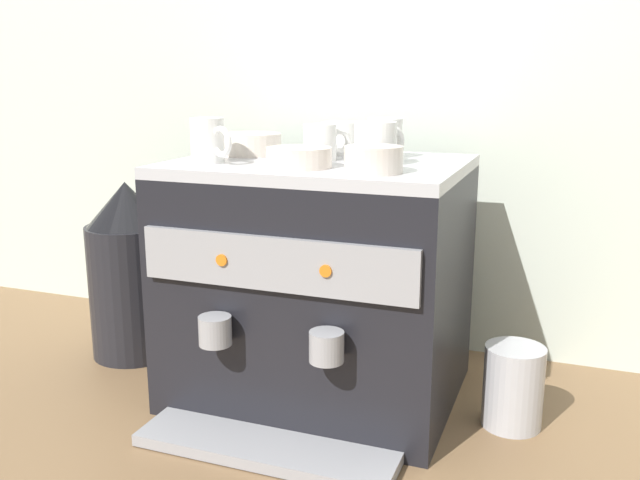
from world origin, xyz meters
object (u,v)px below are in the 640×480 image
object	(u,v)px
ceramic_cup_4	(338,138)
milk_pitcher	(513,386)
ceramic_cup_1	(323,142)
ceramic_bowl_1	(298,158)
ceramic_bowl_2	(374,160)
ceramic_cup_3	(385,138)
ceramic_cup_0	(377,143)
ceramic_cup_2	(209,140)
espresso_machine	(319,282)
ceramic_bowl_0	(250,145)
coffee_grinder	(130,272)

from	to	relation	value
ceramic_cup_4	milk_pitcher	bearing A→B (deg)	-17.62
ceramic_cup_1	ceramic_cup_4	xyz separation A→B (m)	(-0.01, 0.11, -0.00)
ceramic_bowl_1	ceramic_bowl_2	xyz separation A→B (m)	(0.14, -0.02, 0.00)
ceramic_cup_4	ceramic_bowl_2	bearing A→B (deg)	-58.66
ceramic_cup_3	milk_pitcher	bearing A→B (deg)	-17.18
ceramic_cup_0	ceramic_bowl_1	distance (m)	0.14
ceramic_bowl_1	ceramic_bowl_2	bearing A→B (deg)	-7.98
ceramic_cup_2	milk_pitcher	size ratio (longest dim) A/B	0.64
espresso_machine	ceramic_cup_0	xyz separation A→B (m)	(0.12, -0.02, 0.27)
ceramic_cup_0	ceramic_bowl_0	distance (m)	0.29
ceramic_bowl_0	coffee_grinder	distance (m)	0.42
ceramic_cup_0	ceramic_cup_2	xyz separation A→B (m)	(-0.29, -0.08, 0.00)
ceramic_cup_3	ceramic_bowl_0	size ratio (longest dim) A/B	0.84
espresso_machine	milk_pitcher	xyz separation A→B (m)	(0.37, -0.00, -0.15)
ceramic_cup_0	ceramic_cup_3	distance (m)	0.10
ceramic_cup_0	ceramic_bowl_2	size ratio (longest dim) A/B	1.15
ceramic_cup_0	ceramic_cup_3	bearing A→B (deg)	97.62
ceramic_bowl_1	ceramic_cup_1	bearing A→B (deg)	86.40
ceramic_cup_1	ceramic_bowl_1	distance (m)	0.10
espresso_machine	ceramic_cup_1	world-z (taller)	ceramic_cup_1
ceramic_cup_1	ceramic_cup_0	bearing A→B (deg)	-13.88
ceramic_bowl_1	ceramic_cup_0	bearing A→B (deg)	32.64
espresso_machine	ceramic_cup_0	world-z (taller)	ceramic_cup_0
ceramic_cup_4	ceramic_bowl_2	distance (m)	0.27
ceramic_cup_1	milk_pitcher	size ratio (longest dim) A/B	0.57
ceramic_cup_1	milk_pitcher	distance (m)	0.56
ceramic_bowl_0	coffee_grinder	world-z (taller)	ceramic_bowl_0
ceramic_cup_2	ceramic_bowl_0	bearing A→B (deg)	85.62
ceramic_cup_4	ceramic_bowl_0	distance (m)	0.18
espresso_machine	ceramic_cup_4	world-z (taller)	ceramic_cup_4
espresso_machine	coffee_grinder	xyz separation A→B (m)	(-0.46, 0.04, -0.04)
ceramic_bowl_1	milk_pitcher	size ratio (longest dim) A/B	0.76
ceramic_cup_0	ceramic_bowl_2	distance (m)	0.10
milk_pitcher	ceramic_cup_1	bearing A→B (deg)	178.48
espresso_machine	milk_pitcher	size ratio (longest dim) A/B	3.50
ceramic_cup_3	ceramic_bowl_1	distance (m)	0.21
ceramic_cup_2	ceramic_cup_3	bearing A→B (deg)	32.50
ceramic_cup_0	ceramic_cup_1	xyz separation A→B (m)	(-0.11, 0.03, -0.00)
espresso_machine	ceramic_bowl_2	xyz separation A→B (m)	(0.14, -0.12, 0.25)
ceramic_bowl_0	ceramic_bowl_1	xyz separation A→B (m)	(0.16, -0.14, -0.00)
ceramic_bowl_0	milk_pitcher	world-z (taller)	ceramic_bowl_0
espresso_machine	ceramic_cup_2	world-z (taller)	ceramic_cup_2
ceramic_cup_1	coffee_grinder	size ratio (longest dim) A/B	0.22
ceramic_cup_0	ceramic_cup_4	world-z (taller)	ceramic_cup_0
ceramic_cup_0	ceramic_bowl_0	world-z (taller)	ceramic_cup_0
espresso_machine	coffee_grinder	size ratio (longest dim) A/B	1.34
ceramic_cup_0	ceramic_cup_4	xyz separation A→B (m)	(-0.12, 0.14, -0.01)
ceramic_cup_0	ceramic_cup_2	distance (m)	0.30
ceramic_bowl_0	ceramic_cup_2	bearing A→B (deg)	-94.38
ceramic_bowl_2	ceramic_cup_1	bearing A→B (deg)	137.46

